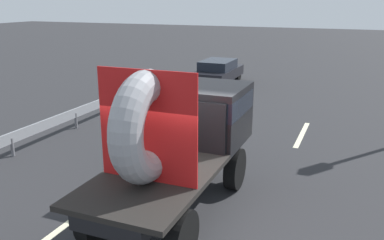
% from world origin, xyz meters
% --- Properties ---
extents(ground_plane, '(120.00, 120.00, 0.00)m').
position_xyz_m(ground_plane, '(0.00, 0.00, 0.00)').
color(ground_plane, '#28282B').
extents(flatbed_truck, '(2.02, 5.02, 3.21)m').
position_xyz_m(flatbed_truck, '(-0.16, 0.72, 1.64)').
color(flatbed_truck, black).
rests_on(flatbed_truck, ground_plane).
extents(distant_sedan, '(1.68, 3.91, 1.28)m').
position_xyz_m(distant_sedan, '(-3.72, 13.40, 0.68)').
color(distant_sedan, black).
rests_on(distant_sedan, ground_plane).
extents(guardrail, '(0.10, 11.50, 0.71)m').
position_xyz_m(guardrail, '(-5.78, 2.73, 0.53)').
color(guardrail, gray).
rests_on(guardrail, ground_plane).
extents(lane_dash_left_far, '(0.16, 2.15, 0.01)m').
position_xyz_m(lane_dash_left_far, '(-1.94, 5.79, 0.00)').
color(lane_dash_left_far, beige).
rests_on(lane_dash_left_far, ground_plane).
extents(lane_dash_right_far, '(0.16, 2.81, 0.01)m').
position_xyz_m(lane_dash_right_far, '(1.62, 6.47, 0.00)').
color(lane_dash_right_far, beige).
rests_on(lane_dash_right_far, ground_plane).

